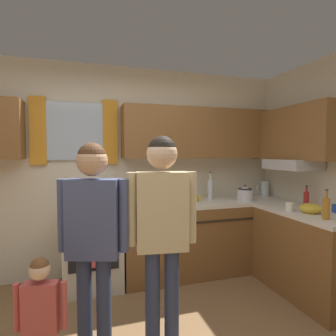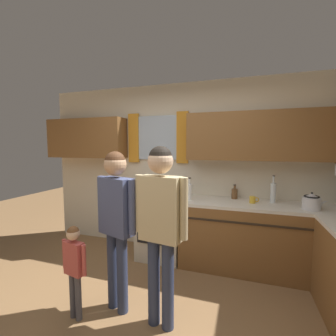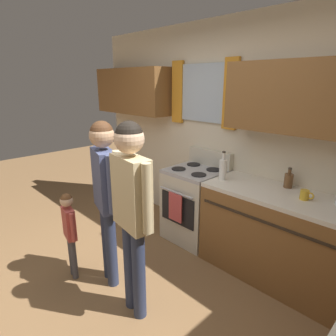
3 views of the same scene
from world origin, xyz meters
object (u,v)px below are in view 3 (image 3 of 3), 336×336
(adult_holding_child, at_px, (105,186))
(bottle_milk_white, at_px, (223,169))
(bottle_squat_brown, at_px, (289,180))
(mug_mustard_yellow, at_px, (305,195))
(stove_oven, at_px, (195,203))
(adult_in_plaid, at_px, (132,200))
(small_child, at_px, (69,226))

(adult_holding_child, bearing_deg, bottle_milk_white, 68.01)
(bottle_squat_brown, bearing_deg, mug_mustard_yellow, -39.50)
(stove_oven, xyz_separation_m, mug_mustard_yellow, (1.26, -0.00, 0.48))
(adult_holding_child, bearing_deg, stove_oven, 88.46)
(stove_oven, distance_m, mug_mustard_yellow, 1.35)
(bottle_milk_white, height_order, adult_holding_child, adult_holding_child)
(mug_mustard_yellow, xyz_separation_m, adult_holding_child, (-1.30, -1.23, 0.06))
(bottle_squat_brown, bearing_deg, bottle_milk_white, -155.21)
(mug_mustard_yellow, relative_size, adult_holding_child, 0.08)
(bottle_squat_brown, bearing_deg, adult_in_plaid, -110.95)
(small_child, bearing_deg, adult_in_plaid, 11.90)
(bottle_squat_brown, relative_size, mug_mustard_yellow, 1.71)
(bottle_milk_white, xyz_separation_m, small_child, (-0.78, -1.39, -0.45))
(bottle_milk_white, relative_size, mug_mustard_yellow, 2.60)
(bottle_milk_white, height_order, adult_in_plaid, adult_in_plaid)
(stove_oven, bearing_deg, bottle_milk_white, -10.10)
(mug_mustard_yellow, height_order, adult_in_plaid, adult_in_plaid)
(adult_holding_child, relative_size, small_child, 1.76)
(bottle_milk_white, bearing_deg, adult_in_plaid, -89.16)
(adult_holding_child, distance_m, small_child, 0.59)
(bottle_squat_brown, bearing_deg, small_child, -129.51)
(bottle_milk_white, xyz_separation_m, adult_in_plaid, (0.02, -1.22, 0.02))
(bottle_milk_white, height_order, mug_mustard_yellow, bottle_milk_white)
(stove_oven, distance_m, adult_holding_child, 1.35)
(small_child, bearing_deg, adult_holding_child, 36.87)
(bottle_squat_brown, height_order, mug_mustard_yellow, bottle_squat_brown)
(bottle_milk_white, relative_size, adult_in_plaid, 0.19)
(mug_mustard_yellow, height_order, adult_holding_child, adult_holding_child)
(bottle_squat_brown, relative_size, adult_in_plaid, 0.12)
(adult_in_plaid, height_order, small_child, adult_in_plaid)
(bottle_squat_brown, height_order, adult_holding_child, adult_holding_child)
(bottle_milk_white, relative_size, bottle_squat_brown, 1.53)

